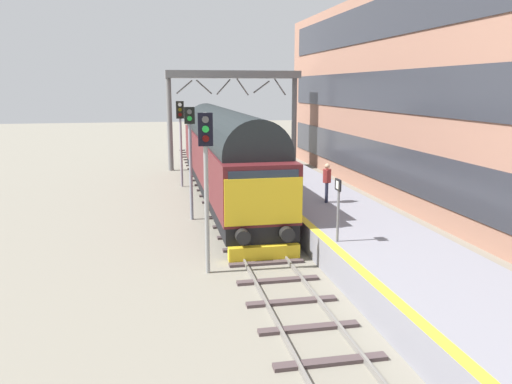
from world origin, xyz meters
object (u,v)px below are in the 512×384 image
Objects in this scene: waiting_passenger at (327,179)px; platform_number_sign at (338,200)px; signal_post_far at (181,133)px; signal_post_near at (206,173)px; signal_post_mid at (190,151)px; diesel_locomotive at (224,152)px.

platform_number_sign is at bearing -174.60° from waiting_passenger.
signal_post_near is at bearing -90.00° from signal_post_far.
signal_post_far is (0.00, 7.77, 0.13)m from signal_post_mid.
signal_post_near is 7.30m from waiting_passenger.
waiting_passenger is at bearing 40.42° from signal_post_near.
diesel_locomotive is 10.78m from signal_post_near.
platform_number_sign is 1.21× the size of waiting_passenger.
diesel_locomotive is 3.98× the size of signal_post_far.
platform_number_sign is at bearing -79.87° from diesel_locomotive.
signal_post_far is 11.34m from waiting_passenger.
waiting_passenger is at bearing 74.42° from platform_number_sign.
waiting_passenger is at bearing -20.82° from signal_post_mid.
signal_post_mid reaches higher than waiting_passenger.
diesel_locomotive is 4.02× the size of signal_post_mid.
signal_post_near reaches higher than waiting_passenger.
waiting_passenger is (1.49, 5.35, -0.33)m from platform_number_sign.
signal_post_near is 14.53m from signal_post_far.
signal_post_mid is at bearing -90.00° from signal_post_far.
waiting_passenger is (5.49, -2.09, -1.04)m from signal_post_mid.
waiting_passenger is at bearing -59.31° from diesel_locomotive.
platform_number_sign is at bearing -75.29° from signal_post_far.
signal_post_far is 15.75m from platform_number_sign.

